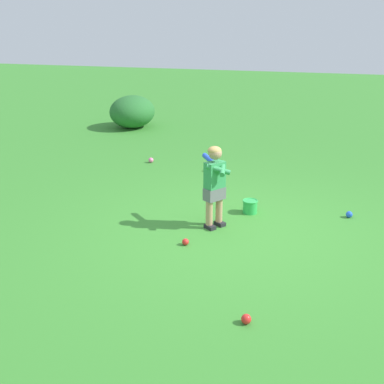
{
  "coord_description": "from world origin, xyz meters",
  "views": [
    {
      "loc": [
        -5.59,
        -1.01,
        2.58
      ],
      "look_at": [
        0.09,
        0.67,
        0.45
      ],
      "focal_mm": 45.36,
      "sensor_mm": 36.0,
      "label": 1
    }
  ],
  "objects_px": {
    "play_ball_near_batter": "(246,319)",
    "play_ball_by_bucket": "(185,242)",
    "play_ball_far_right": "(151,160)",
    "play_ball_behind_batter": "(349,214)",
    "play_ball_center_lawn": "(207,169)",
    "toy_bucket": "(250,206)",
    "child_batter": "(215,179)"
  },
  "relations": [
    {
      "from": "play_ball_by_bucket",
      "to": "toy_bucket",
      "type": "distance_m",
      "value": 1.36
    },
    {
      "from": "child_batter",
      "to": "play_ball_by_bucket",
      "type": "relative_size",
      "value": 13.08
    },
    {
      "from": "child_batter",
      "to": "play_ball_center_lawn",
      "type": "distance_m",
      "value": 2.51
    },
    {
      "from": "child_batter",
      "to": "play_ball_far_right",
      "type": "bearing_deg",
      "value": 36.2
    },
    {
      "from": "child_batter",
      "to": "play_ball_near_batter",
      "type": "bearing_deg",
      "value": -158.29
    },
    {
      "from": "play_ball_far_right",
      "to": "play_ball_behind_batter",
      "type": "relative_size",
      "value": 1.08
    },
    {
      "from": "child_batter",
      "to": "play_ball_far_right",
      "type": "relative_size",
      "value": 11.08
    },
    {
      "from": "play_ball_center_lawn",
      "to": "toy_bucket",
      "type": "bearing_deg",
      "value": -147.83
    },
    {
      "from": "play_ball_center_lawn",
      "to": "child_batter",
      "type": "bearing_deg",
      "value": -162.85
    },
    {
      "from": "play_ball_far_right",
      "to": "play_ball_center_lawn",
      "type": "bearing_deg",
      "value": -101.18
    },
    {
      "from": "child_batter",
      "to": "play_ball_near_batter",
      "type": "distance_m",
      "value": 2.25
    },
    {
      "from": "play_ball_behind_batter",
      "to": "play_ball_by_bucket",
      "type": "bearing_deg",
      "value": 127.48
    },
    {
      "from": "play_ball_far_right",
      "to": "toy_bucket",
      "type": "height_order",
      "value": "toy_bucket"
    },
    {
      "from": "play_ball_behind_batter",
      "to": "toy_bucket",
      "type": "distance_m",
      "value": 1.35
    },
    {
      "from": "play_ball_behind_batter",
      "to": "toy_bucket",
      "type": "xyz_separation_m",
      "value": [
        -0.22,
        1.34,
        0.05
      ]
    },
    {
      "from": "play_ball_far_right",
      "to": "play_ball_by_bucket",
      "type": "distance_m",
      "value": 3.61
    },
    {
      "from": "play_ball_behind_batter",
      "to": "play_ball_near_batter",
      "type": "relative_size",
      "value": 0.98
    },
    {
      "from": "play_ball_behind_batter",
      "to": "play_ball_by_bucket",
      "type": "xyz_separation_m",
      "value": [
        -1.46,
        1.9,
        -0.0
      ]
    },
    {
      "from": "play_ball_by_bucket",
      "to": "toy_bucket",
      "type": "xyz_separation_m",
      "value": [
        1.24,
        -0.56,
        0.06
      ]
    },
    {
      "from": "child_batter",
      "to": "toy_bucket",
      "type": "bearing_deg",
      "value": -31.52
    },
    {
      "from": "child_batter",
      "to": "play_ball_center_lawn",
      "type": "relative_size",
      "value": 14.56
    },
    {
      "from": "play_ball_far_right",
      "to": "play_ball_behind_batter",
      "type": "distance_m",
      "value": 3.97
    },
    {
      "from": "play_ball_near_batter",
      "to": "play_ball_by_bucket",
      "type": "height_order",
      "value": "play_ball_near_batter"
    },
    {
      "from": "play_ball_behind_batter",
      "to": "toy_bucket",
      "type": "height_order",
      "value": "toy_bucket"
    },
    {
      "from": "play_ball_far_right",
      "to": "play_ball_center_lawn",
      "type": "distance_m",
      "value": 1.17
    },
    {
      "from": "play_ball_near_batter",
      "to": "toy_bucket",
      "type": "relative_size",
      "value": 0.43
    },
    {
      "from": "play_ball_near_batter",
      "to": "play_ball_far_right",
      "type": "bearing_deg",
      "value": 30.33
    },
    {
      "from": "play_ball_behind_batter",
      "to": "child_batter",
      "type": "bearing_deg",
      "value": 115.58
    },
    {
      "from": "play_ball_behind_batter",
      "to": "play_ball_far_right",
      "type": "bearing_deg",
      "value": 64.05
    },
    {
      "from": "play_ball_far_right",
      "to": "toy_bucket",
      "type": "xyz_separation_m",
      "value": [
        -1.95,
        -2.24,
        0.05
      ]
    },
    {
      "from": "play_ball_behind_batter",
      "to": "play_ball_near_batter",
      "type": "height_order",
      "value": "play_ball_near_batter"
    },
    {
      "from": "play_ball_center_lawn",
      "to": "play_ball_by_bucket",
      "type": "bearing_deg",
      "value": -169.98
    }
  ]
}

